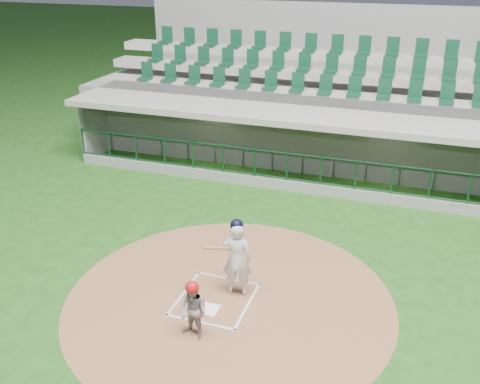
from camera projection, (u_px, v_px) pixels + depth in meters
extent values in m
plane|color=#1B4714|center=(220.00, 292.00, 12.01)|extent=(120.00, 120.00, 0.00)
cylinder|color=brown|center=(229.00, 299.00, 11.74)|extent=(7.20, 7.20, 0.01)
cube|color=white|center=(208.00, 309.00, 11.39)|extent=(0.43, 0.43, 0.02)
cube|color=silver|center=(184.00, 292.00, 11.96)|extent=(0.05, 1.80, 0.01)
cube|color=white|center=(247.00, 306.00, 11.52)|extent=(0.05, 1.80, 0.01)
cube|color=silver|center=(228.00, 278.00, 12.47)|extent=(1.55, 0.05, 0.01)
cube|color=white|center=(200.00, 322.00, 11.01)|extent=(1.55, 0.05, 0.01)
cube|color=gray|center=(297.00, 187.00, 18.70)|extent=(15.00, 3.00, 0.10)
cube|color=gray|center=(309.00, 136.00, 19.50)|extent=(15.00, 0.20, 2.70)
cube|color=#BCB4A6|center=(308.00, 130.00, 19.29)|extent=(13.50, 0.04, 0.90)
cube|color=slate|center=(106.00, 128.00, 20.34)|extent=(0.20, 3.00, 2.70)
cube|color=gray|center=(299.00, 110.00, 17.31)|extent=(15.40, 3.50, 0.20)
cube|color=gray|center=(286.00, 186.00, 17.07)|extent=(15.00, 0.15, 0.40)
cube|color=black|center=(288.00, 139.00, 16.42)|extent=(15.00, 0.01, 0.95)
cube|color=brown|center=(304.00, 169.00, 19.49)|extent=(12.75, 0.40, 0.45)
cube|color=white|center=(215.00, 104.00, 18.47)|extent=(1.30, 0.35, 0.04)
cube|color=white|center=(394.00, 120.00, 16.69)|extent=(1.30, 0.35, 0.04)
imported|color=#A21B11|center=(170.00, 141.00, 20.72)|extent=(1.15, 0.93, 1.55)
imported|color=maroon|center=(257.00, 155.00, 19.32)|extent=(0.93, 0.45, 1.54)
imported|color=#B4131F|center=(314.00, 160.00, 18.68)|extent=(0.88, 0.65, 1.64)
imported|color=#AC121B|center=(457.00, 170.00, 17.57)|extent=(1.82, 1.05, 1.87)
cube|color=slate|center=(318.00, 116.00, 20.80)|extent=(17.00, 6.50, 2.50)
cube|color=gray|center=(312.00, 95.00, 19.03)|extent=(16.60, 0.95, 0.30)
cube|color=gray|center=(318.00, 75.00, 19.62)|extent=(16.60, 0.95, 0.30)
cube|color=#9C978D|center=(324.00, 55.00, 20.22)|extent=(16.60, 0.95, 0.30)
cube|color=slate|center=(335.00, 64.00, 23.12)|extent=(17.00, 0.25, 5.05)
imported|color=silver|center=(237.00, 259.00, 11.61)|extent=(0.70, 0.51, 1.76)
sphere|color=black|center=(237.00, 225.00, 11.27)|extent=(0.28, 0.28, 0.28)
cylinder|color=#9F7548|center=(222.00, 248.00, 11.32)|extent=(0.58, 0.79, 0.39)
imported|color=gray|center=(193.00, 311.00, 10.36)|extent=(0.70, 0.61, 1.21)
sphere|color=#AD1215|center=(192.00, 288.00, 10.13)|extent=(0.26, 0.26, 0.26)
cube|color=#9F1511|center=(196.00, 307.00, 10.49)|extent=(0.32, 0.10, 0.35)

